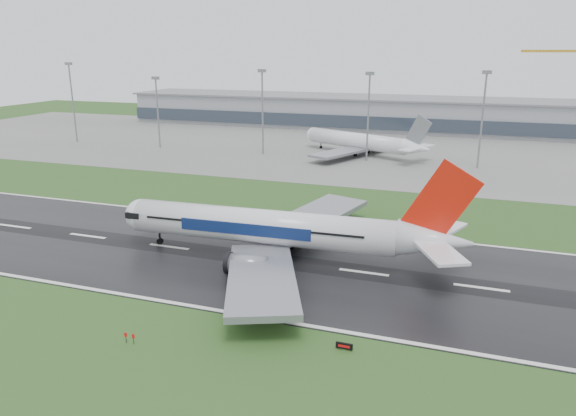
% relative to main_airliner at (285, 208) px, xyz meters
% --- Properties ---
extents(ground, '(520.00, 520.00, 0.00)m').
position_rel_main_airliner_xyz_m(ground, '(-24.25, -2.00, -10.09)').
color(ground, '#24481A').
rests_on(ground, ground).
extents(runway, '(400.00, 45.00, 0.10)m').
position_rel_main_airliner_xyz_m(runway, '(-24.25, -2.00, -10.04)').
color(runway, black).
rests_on(runway, ground).
extents(apron, '(400.00, 130.00, 0.08)m').
position_rel_main_airliner_xyz_m(apron, '(-24.25, 123.00, -10.05)').
color(apron, slate).
rests_on(apron, ground).
extents(terminal, '(240.00, 36.00, 15.00)m').
position_rel_main_airliner_xyz_m(terminal, '(-24.25, 183.00, -2.59)').
color(terminal, gray).
rests_on(terminal, ground).
extents(main_airliner, '(70.55, 67.48, 19.97)m').
position_rel_main_airliner_xyz_m(main_airliner, '(0.00, 0.00, 0.00)').
color(main_airliner, silver).
rests_on(main_airliner, runway).
extents(parked_airliner, '(73.18, 71.27, 16.54)m').
position_rel_main_airliner_xyz_m(parked_airliner, '(-7.54, 108.81, -1.74)').
color(parked_airliner, white).
rests_on(parked_airliner, apron).
extents(runway_sign, '(2.30, 0.74, 1.04)m').
position_rel_main_airliner_xyz_m(runway_sign, '(18.34, -28.34, -9.57)').
color(runway_sign, black).
rests_on(runway_sign, ground).
extents(floodmast_0, '(0.64, 0.64, 32.31)m').
position_rel_main_airliner_xyz_m(floodmast_0, '(-130.19, 98.00, 6.07)').
color(floodmast_0, gray).
rests_on(floodmast_0, ground).
extents(floodmast_1, '(0.64, 0.64, 27.12)m').
position_rel_main_airliner_xyz_m(floodmast_1, '(-88.74, 98.00, 3.47)').
color(floodmast_1, gray).
rests_on(floodmast_1, ground).
extents(floodmast_2, '(0.64, 0.64, 30.47)m').
position_rel_main_airliner_xyz_m(floodmast_2, '(-43.32, 98.00, 5.15)').
color(floodmast_2, gray).
rests_on(floodmast_2, ground).
extents(floodmast_3, '(0.64, 0.64, 30.05)m').
position_rel_main_airliner_xyz_m(floodmast_3, '(-3.31, 98.00, 4.94)').
color(floodmast_3, gray).
rests_on(floodmast_3, ground).
extents(floodmast_4, '(0.64, 0.64, 30.95)m').
position_rel_main_airliner_xyz_m(floodmast_4, '(34.57, 98.00, 5.39)').
color(floodmast_4, gray).
rests_on(floodmast_4, ground).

